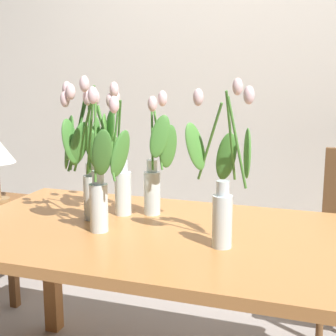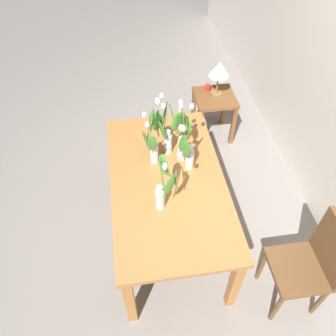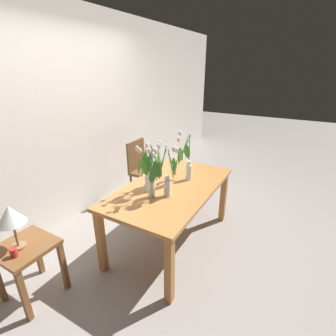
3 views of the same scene
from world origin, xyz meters
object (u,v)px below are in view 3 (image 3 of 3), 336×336
side_table (27,256)px  tulip_vase_0 (152,177)px  dining_table (171,193)px  pillar_candle (14,253)px  tulip_vase_1 (153,171)px  tulip_vase_2 (167,176)px  tulip_vase_4 (146,175)px  tulip_vase_3 (186,163)px  dining_chair (142,167)px  table_lamp (10,216)px

side_table → tulip_vase_0: bearing=-35.7°
dining_table → pillar_candle: 1.55m
tulip_vase_1 → side_table: bearing=154.9°
tulip_vase_2 → tulip_vase_4: size_ratio=1.12×
tulip_vase_1 → tulip_vase_2: tulip_vase_2 is taller
tulip_vase_0 → tulip_vase_3: tulip_vase_3 is taller
dining_table → tulip_vase_2: tulip_vase_2 is taller
tulip_vase_0 → tulip_vase_4: bearing=61.5°
dining_table → dining_chair: 1.20m
tulip_vase_3 → tulip_vase_4: tulip_vase_3 is taller
tulip_vase_3 → dining_chair: 1.19m
tulip_vase_2 → dining_chair: tulip_vase_2 is taller
tulip_vase_0 → tulip_vase_3: 0.57m
tulip_vase_1 → pillar_candle: bearing=159.2°
tulip_vase_3 → pillar_candle: tulip_vase_3 is taller
tulip_vase_1 → table_lamp: (-1.22, 0.58, -0.06)m
tulip_vase_4 → side_table: tulip_vase_4 is taller
tulip_vase_2 → side_table: tulip_vase_2 is taller
dining_chair → table_lamp: (-2.06, -0.18, 0.33)m
dining_table → tulip_vase_4: bearing=149.8°
tulip_vase_1 → tulip_vase_3: size_ratio=0.91×
side_table → dining_table: bearing=-29.6°
tulip_vase_2 → table_lamp: tulip_vase_2 is taller
side_table → tulip_vase_1: bearing=-25.1°
tulip_vase_2 → tulip_vase_3: bearing=2.2°
tulip_vase_3 → tulip_vase_0: bearing=169.7°
dining_table → side_table: (-1.28, 0.73, -0.22)m
tulip_vase_1 → tulip_vase_4: (-0.17, -0.02, 0.02)m
tulip_vase_0 → side_table: tulip_vase_0 is taller
tulip_vase_0 → pillar_candle: (-1.08, 0.63, -0.38)m
tulip_vase_0 → tulip_vase_4: size_ratio=1.07×
tulip_vase_1 → pillar_candle: tulip_vase_1 is taller
side_table → tulip_vase_3: bearing=-27.5°
pillar_candle → dining_table: bearing=-25.5°
tulip_vase_4 → dining_table: bearing=-30.2°
tulip_vase_1 → pillar_candle: (-1.30, 0.50, -0.33)m
dining_table → side_table: 1.49m
tulip_vase_1 → tulip_vase_0: bearing=-149.9°
tulip_vase_1 → dining_table: bearing=-61.8°
tulip_vase_0 → table_lamp: tulip_vase_0 is taller
side_table → pillar_candle: (-0.12, -0.06, 0.16)m
table_lamp → pillar_candle: table_lamp is taller
tulip_vase_0 → tulip_vase_4: tulip_vase_0 is taller
tulip_vase_0 → table_lamp: bearing=144.5°
tulip_vase_2 → dining_chair: 1.48m
tulip_vase_1 → table_lamp: size_ratio=1.29×
tulip_vase_1 → tulip_vase_3: (0.33, -0.23, 0.03)m
pillar_candle → tulip_vase_4: bearing=-24.4°
tulip_vase_3 → tulip_vase_4: (-0.50, 0.21, -0.00)m
dining_table → tulip_vase_2: bearing=-160.8°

